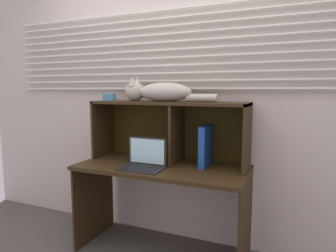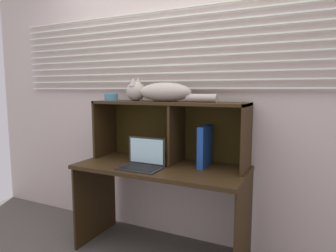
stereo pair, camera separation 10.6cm
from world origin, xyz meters
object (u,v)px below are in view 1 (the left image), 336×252
Objects in this scene: binder_upright at (205,146)px; small_basket at (109,97)px; laptop at (144,161)px; book_stack at (146,157)px; cat at (158,92)px.

small_basket is (-0.86, 0.00, 0.37)m from binder_upright.
laptop is 0.27m from book_stack.
cat is at bearing -2.15° from book_stack.
binder_upright is 0.94m from small_basket.
laptop is (-0.01, -0.24, -0.52)m from cat.
small_basket reaches higher than book_stack.
binder_upright is 2.68× the size of small_basket.
cat reaches higher than small_basket.
small_basket is at bearing -180.00° from cat.
cat is 0.57m from binder_upright.
small_basket is at bearing 180.00° from binder_upright.
small_basket is (-0.47, -0.00, -0.05)m from cat.
laptop is at bearing -28.17° from small_basket.
small_basket reaches higher than binder_upright.
book_stack is (-0.11, 0.00, -0.55)m from cat.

